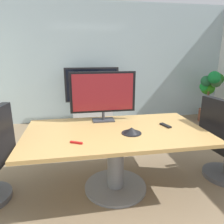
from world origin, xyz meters
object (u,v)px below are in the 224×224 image
(tv_monitor, at_px, (103,94))
(remote_control, at_px, (165,125))
(office_chair_right, at_px, (223,146))
(potted_plant, at_px, (210,91))
(conference_phone, at_px, (132,131))
(conference_table, at_px, (116,145))
(wall_display_unit, at_px, (92,106))

(tv_monitor, height_order, remote_control, tv_monitor)
(office_chair_right, height_order, potted_plant, potted_plant)
(remote_control, bearing_deg, conference_phone, -176.44)
(remote_control, bearing_deg, tv_monitor, 138.09)
(conference_table, distance_m, wall_display_unit, 2.50)
(office_chair_right, height_order, conference_phone, office_chair_right)
(conference_table, height_order, remote_control, remote_control)
(wall_display_unit, distance_m, conference_phone, 2.65)
(conference_table, height_order, potted_plant, potted_plant)
(office_chair_right, distance_m, tv_monitor, 1.69)
(tv_monitor, xyz_separation_m, wall_display_unit, (0.03, 2.10, -0.67))
(remote_control, bearing_deg, conference_table, 168.00)
(tv_monitor, height_order, potted_plant, tv_monitor)
(wall_display_unit, height_order, conference_phone, wall_display_unit)
(tv_monitor, xyz_separation_m, conference_phone, (0.24, -0.52, -0.33))
(potted_plant, bearing_deg, conference_table, -140.52)
(remote_control, bearing_deg, wall_display_unit, 90.18)
(tv_monitor, distance_m, potted_plant, 3.35)
(tv_monitor, bearing_deg, conference_table, -76.91)
(office_chair_right, bearing_deg, tv_monitor, 67.24)
(conference_phone, relative_size, remote_control, 1.29)
(conference_table, height_order, tv_monitor, tv_monitor)
(tv_monitor, distance_m, conference_phone, 0.66)
(office_chair_right, relative_size, potted_plant, 0.88)
(potted_plant, distance_m, conference_phone, 3.45)
(office_chair_right, distance_m, remote_control, 0.84)
(tv_monitor, bearing_deg, potted_plant, 33.24)
(wall_display_unit, bearing_deg, office_chair_right, -59.86)
(remote_control, bearing_deg, potted_plant, 31.07)
(office_chair_right, xyz_separation_m, wall_display_unit, (-1.47, 2.53, -0.01))
(conference_table, distance_m, potted_plant, 3.49)
(office_chair_right, bearing_deg, conference_table, 81.83)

